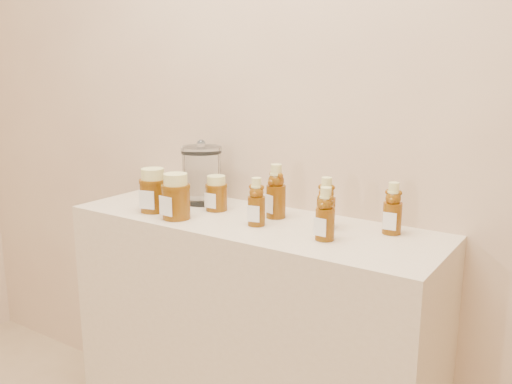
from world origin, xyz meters
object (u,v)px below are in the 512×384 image
Objects in this scene: bear_bottle_back_left at (276,188)px; honey_jar_left at (153,190)px; display_table at (251,351)px; bear_bottle_front_left at (256,199)px; glass_canister at (202,172)px.

bear_bottle_back_left is 1.35× the size of honey_jar_left.
display_table is 0.54m from bear_bottle_front_left.
bear_bottle_back_left reaches higher than display_table.
display_table is at bearing 0.83° from honey_jar_left.
display_table is 5.56× the size of glass_canister.
honey_jar_left is (-0.37, -0.05, -0.01)m from bear_bottle_front_left.
bear_bottle_back_left is 0.89× the size of glass_canister.
glass_canister reaches higher than bear_bottle_back_left.
glass_canister is (-0.32, 0.02, 0.01)m from bear_bottle_back_left.
bear_bottle_back_left is at bearing 73.73° from bear_bottle_front_left.
display_table is 7.32× the size of bear_bottle_front_left.
bear_bottle_front_left is 0.37m from honey_jar_left.
glass_canister is at bearing -166.56° from bear_bottle_back_left.
bear_bottle_back_left is (0.05, 0.07, 0.55)m from display_table.
display_table is at bearing -109.39° from bear_bottle_back_left.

